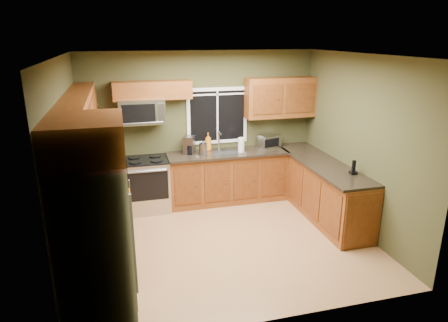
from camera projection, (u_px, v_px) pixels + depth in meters
name	position (u px, v px, depth m)	size (l,w,h in m)	color
floor	(227.00, 241.00, 5.99)	(4.20, 4.20, 0.00)	#A77649
ceiling	(227.00, 55.00, 5.17)	(4.20, 4.20, 0.00)	white
back_wall	(201.00, 127.00, 7.24)	(4.20, 4.20, 0.00)	#3E3E22
front_wall	(274.00, 206.00, 3.92)	(4.20, 4.20, 0.00)	#3E3E22
left_wall	(68.00, 167.00, 5.07)	(3.60, 3.60, 0.00)	#3E3E22
right_wall	(360.00, 145.00, 6.08)	(3.60, 3.60, 0.00)	#3E3E22
window	(217.00, 116.00, 7.23)	(1.12, 0.03, 1.02)	white
base_cabinets_left	(100.00, 214.00, 5.85)	(0.60, 2.65, 0.90)	brown
countertop_left	(99.00, 183.00, 5.72)	(0.65, 2.65, 0.04)	black
base_cabinets_back	(227.00, 177.00, 7.33)	(2.17, 0.60, 0.90)	brown
countertop_back	(228.00, 153.00, 7.17)	(2.17, 0.65, 0.04)	black
base_cabinets_peninsula	(321.00, 189.00, 6.78)	(0.60, 2.52, 0.90)	brown
countertop_peninsula	(321.00, 163.00, 6.64)	(0.65, 2.50, 0.04)	black
upper_cabinets_left	(80.00, 120.00, 5.39)	(0.33, 2.65, 0.72)	brown
upper_cabinets_back_left	(152.00, 90.00, 6.66)	(1.30, 0.33, 0.30)	brown
upper_cabinets_back_right	(280.00, 97.00, 7.28)	(1.30, 0.33, 0.72)	brown
upper_cabinet_over_fridge	(85.00, 138.00, 3.75)	(0.72, 0.90, 0.38)	brown
refrigerator	(96.00, 245.00, 4.09)	(0.74, 0.90, 1.80)	#B7B7BC
range	(147.00, 184.00, 6.94)	(0.76, 0.69, 0.94)	#B7B7BC
microwave	(142.00, 111.00, 6.69)	(0.76, 0.41, 0.42)	#B7B7BC
sink	(221.00, 152.00, 7.15)	(0.60, 0.42, 0.36)	slate
toaster_oven	(269.00, 141.00, 7.46)	(0.44, 0.39, 0.24)	#B7B7BC
coffee_maker	(189.00, 145.00, 7.06)	(0.26, 0.30, 0.31)	slate
kettle	(203.00, 149.00, 6.96)	(0.18, 0.18, 0.26)	#B7B7BC
paper_towel_roll	(241.00, 145.00, 7.13)	(0.12, 0.12, 0.29)	white
soap_bottle_a	(208.00, 142.00, 7.24)	(0.12, 0.12, 0.32)	orange
soap_bottle_c	(204.00, 148.00, 7.12)	(0.12, 0.12, 0.16)	white
cordless_phone	(353.00, 170.00, 6.02)	(0.10, 0.10, 0.22)	black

